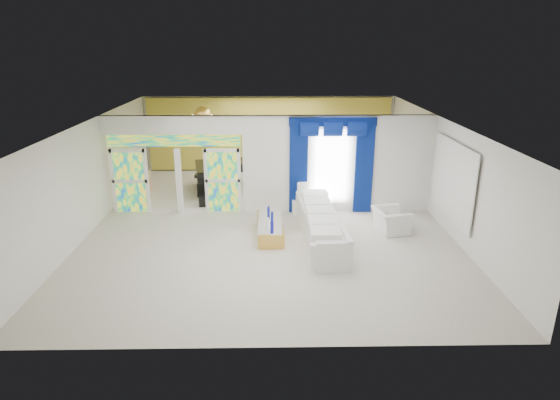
{
  "coord_description": "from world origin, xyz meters",
  "views": [
    {
      "loc": [
        0.09,
        -12.99,
        5.11
      ],
      "look_at": [
        0.3,
        -1.2,
        1.1
      ],
      "focal_mm": 30.27,
      "sensor_mm": 36.0,
      "label": 1
    }
  ],
  "objects_px": {
    "coffee_table": "(270,228)",
    "console_table": "(313,208)",
    "grand_piano": "(217,178)",
    "armchair": "(391,220)",
    "white_sofa": "(320,226)"
  },
  "relations": [
    {
      "from": "white_sofa",
      "to": "coffee_table",
      "type": "relative_size",
      "value": 2.08
    },
    {
      "from": "coffee_table",
      "to": "armchair",
      "type": "distance_m",
      "value": 3.4
    },
    {
      "from": "console_table",
      "to": "armchair",
      "type": "xyz_separation_m",
      "value": [
        2.08,
        -1.42,
        0.12
      ]
    },
    {
      "from": "console_table",
      "to": "grand_piano",
      "type": "xyz_separation_m",
      "value": [
        -3.21,
        2.5,
        0.26
      ]
    },
    {
      "from": "coffee_table",
      "to": "console_table",
      "type": "bearing_deg",
      "value": 51.74
    },
    {
      "from": "console_table",
      "to": "armchair",
      "type": "distance_m",
      "value": 2.52
    },
    {
      "from": "armchair",
      "to": "grand_piano",
      "type": "relative_size",
      "value": 0.54
    },
    {
      "from": "white_sofa",
      "to": "grand_piano",
      "type": "bearing_deg",
      "value": 122.08
    },
    {
      "from": "armchair",
      "to": "console_table",
      "type": "bearing_deg",
      "value": 44.93
    },
    {
      "from": "console_table",
      "to": "armchair",
      "type": "height_order",
      "value": "armchair"
    },
    {
      "from": "console_table",
      "to": "grand_piano",
      "type": "relative_size",
      "value": 0.67
    },
    {
      "from": "white_sofa",
      "to": "grand_piano",
      "type": "height_order",
      "value": "grand_piano"
    },
    {
      "from": "armchair",
      "to": "grand_piano",
      "type": "distance_m",
      "value": 6.58
    },
    {
      "from": "white_sofa",
      "to": "grand_piano",
      "type": "distance_m",
      "value": 5.52
    },
    {
      "from": "white_sofa",
      "to": "console_table",
      "type": "relative_size",
      "value": 3.16
    }
  ]
}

